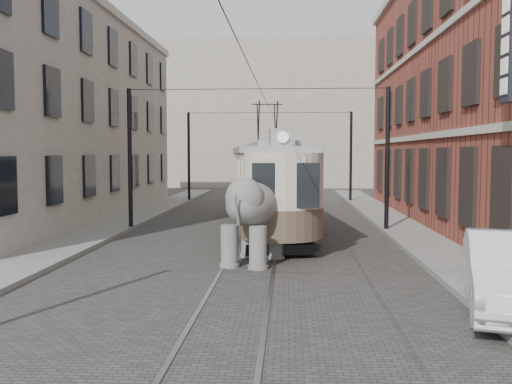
{
  "coord_description": "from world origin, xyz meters",
  "views": [
    {
      "loc": [
        1.18,
        -17.61,
        3.31
      ],
      "look_at": [
        0.15,
        -0.36,
        2.1
      ],
      "focal_mm": 39.62,
      "sensor_mm": 36.0,
      "label": 1
    }
  ],
  "objects": [
    {
      "name": "tram",
      "position": [
        0.2,
        6.57,
        2.71
      ],
      "size": [
        4.38,
        13.88,
        5.41
      ],
      "primitive_type": null,
      "rotation": [
        0.0,
        0.0,
        0.12
      ],
      "color": "#BCAD98",
      "rests_on": "ground"
    },
    {
      "name": "brick_building",
      "position": [
        11.0,
        9.0,
        6.0
      ],
      "size": [
        8.0,
        26.0,
        12.0
      ],
      "primitive_type": "cube",
      "color": "brown",
      "rests_on": "ground"
    },
    {
      "name": "ground",
      "position": [
        0.0,
        0.0,
        0.0
      ],
      "size": [
        120.0,
        120.0,
        0.0
      ],
      "primitive_type": "plane",
      "color": "#3D3B38"
    },
    {
      "name": "stucco_building",
      "position": [
        -11.0,
        10.0,
        5.0
      ],
      "size": [
        7.0,
        24.0,
        10.0
      ],
      "primitive_type": "cube",
      "color": "gray",
      "rests_on": "ground"
    },
    {
      "name": "catenary",
      "position": [
        -0.2,
        5.0,
        3.0
      ],
      "size": [
        11.0,
        30.2,
        6.0
      ],
      "primitive_type": null,
      "color": "black",
      "rests_on": "ground"
    },
    {
      "name": "sidewalk_right",
      "position": [
        6.0,
        0.0,
        0.07
      ],
      "size": [
        2.0,
        60.0,
        0.15
      ],
      "primitive_type": "cube",
      "color": "slate",
      "rests_on": "ground"
    },
    {
      "name": "elephant",
      "position": [
        0.09,
        -0.8,
        1.36
      ],
      "size": [
        3.52,
        4.93,
        2.72
      ],
      "primitive_type": null,
      "rotation": [
        0.0,
        0.0,
        -0.26
      ],
      "color": "slate",
      "rests_on": "ground"
    },
    {
      "name": "distant_block",
      "position": [
        0.0,
        40.0,
        7.0
      ],
      "size": [
        28.0,
        10.0,
        14.0
      ],
      "primitive_type": "cube",
      "color": "gray",
      "rests_on": "ground"
    },
    {
      "name": "parked_car",
      "position": [
        5.79,
        -5.73,
        0.81
      ],
      "size": [
        2.89,
        5.22,
        1.63
      ],
      "primitive_type": "imported",
      "rotation": [
        0.0,
        0.0,
        -0.25
      ],
      "color": "silver",
      "rests_on": "ground"
    },
    {
      "name": "sidewalk_left",
      "position": [
        -6.5,
        0.0,
        0.07
      ],
      "size": [
        2.0,
        60.0,
        0.15
      ],
      "primitive_type": "cube",
      "color": "slate",
      "rests_on": "ground"
    },
    {
      "name": "tram_rails",
      "position": [
        0.0,
        0.0,
        0.01
      ],
      "size": [
        1.54,
        80.0,
        0.02
      ],
      "primitive_type": null,
      "color": "slate",
      "rests_on": "ground"
    }
  ]
}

